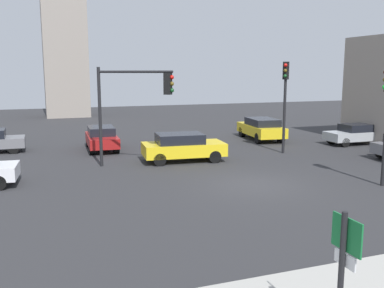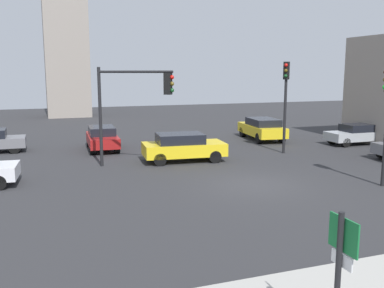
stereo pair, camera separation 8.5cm
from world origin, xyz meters
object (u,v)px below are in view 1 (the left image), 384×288
Objects in this scene: car_0 at (357,134)px; car_6 at (102,138)px; traffic_light_2 at (133,96)px; car_3 at (261,128)px; car_2 at (183,147)px; direction_sign at (343,264)px; traffic_light_0 at (285,90)px.

car_6 is (-16.08, 3.60, 0.04)m from car_0.
car_3 is at bearing 68.17° from traffic_light_2.
car_2 is at bearing 6.73° from car_0.
direction_sign is 22.85m from car_0.
direction_sign is 23.31m from car_3.
car_6 is at bearing 135.73° from traffic_light_2.
traffic_light_2 is (-0.22, 14.97, 1.97)m from direction_sign.
car_6 is (-9.87, 4.66, -2.93)m from traffic_light_0.
traffic_light_0 reaches higher than direction_sign.
car_0 is at bearing 140.47° from traffic_light_0.
car_6 reaches higher than car_0.
traffic_light_2 is 15.71m from car_0.
traffic_light_0 is 1.18× the size of car_2.
traffic_light_2 reaches higher than car_2.
car_3 is 11.12m from car_6.
traffic_light_2 reaches higher than direction_sign.
direction_sign is at bearing 49.61° from car_0.
direction_sign is 16.11m from car_2.
direction_sign reaches higher than car_2.
car_3 is at bearing 39.21° from car_2.
direction_sign is 0.57× the size of car_0.
car_2 reaches higher than car_6.
traffic_light_0 is at bearing 61.43° from direction_sign.
car_2 is (2.79, 0.91, -2.79)m from traffic_light_2.
traffic_light_0 is at bearing 6.97° from car_2.
car_6 is (-3.58, 4.87, -0.04)m from car_2.
traffic_light_0 reaches higher than car_3.
car_3 reaches higher than car_6.
traffic_light_2 is at bearing 91.13° from direction_sign.
car_6 is (-11.12, -0.24, -0.06)m from car_3.
direction_sign is 0.53× the size of car_2.
car_3 is at bearing -36.81° from car_0.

